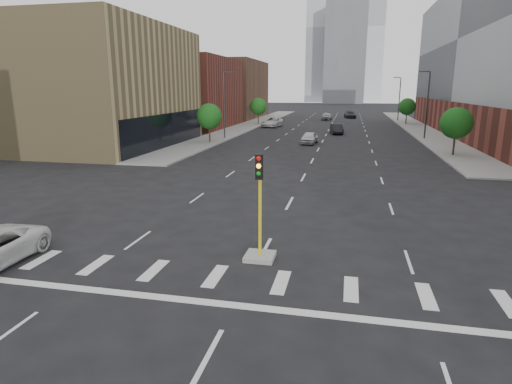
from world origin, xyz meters
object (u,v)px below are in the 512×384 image
(median_traffic_signal, at_px, (260,237))
(car_deep_right, at_px, (350,115))
(car_near_left, at_px, (309,138))
(car_mid_right, at_px, (337,129))
(car_far_left, at_px, (272,122))
(car_distant, at_px, (327,116))

(median_traffic_signal, height_order, car_deep_right, median_traffic_signal)
(car_near_left, height_order, car_mid_right, car_near_left)
(car_near_left, relative_size, car_far_left, 0.72)
(car_near_left, distance_m, car_distant, 42.45)
(car_mid_right, bearing_deg, car_near_left, -112.48)
(car_near_left, relative_size, car_deep_right, 0.82)
(car_mid_right, distance_m, car_far_left, 15.47)
(car_deep_right, distance_m, car_distant, 8.71)
(car_deep_right, xyz_separation_m, car_distant, (-5.06, -7.09, 0.05))
(median_traffic_signal, height_order, car_distant, median_traffic_signal)
(car_far_left, bearing_deg, car_mid_right, -34.55)
(median_traffic_signal, height_order, car_mid_right, median_traffic_signal)
(median_traffic_signal, distance_m, car_near_left, 38.19)
(car_far_left, bearing_deg, car_deep_right, 68.71)
(median_traffic_signal, xyz_separation_m, car_near_left, (-1.50, 38.16, -0.22))
(median_traffic_signal, relative_size, car_near_left, 0.99)
(car_near_left, height_order, car_deep_right, car_deep_right)
(median_traffic_signal, relative_size, car_deep_right, 0.81)
(median_traffic_signal, relative_size, car_far_left, 0.71)
(car_mid_right, height_order, car_deep_right, car_deep_right)
(car_near_left, height_order, car_distant, car_distant)
(car_near_left, height_order, car_far_left, car_far_left)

